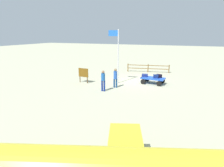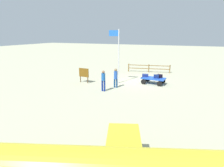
{
  "view_description": "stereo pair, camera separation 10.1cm",
  "coord_description": "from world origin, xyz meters",
  "px_view_note": "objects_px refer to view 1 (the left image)",
  "views": [
    {
      "loc": [
        -4.7,
        17.71,
        4.58
      ],
      "look_at": [
        0.09,
        6.0,
        1.23
      ],
      "focal_mm": 30.56,
      "sensor_mm": 36.0,
      "label": 1
    },
    {
      "loc": [
        -4.79,
        17.67,
        4.58
      ],
      "look_at": [
        0.09,
        6.0,
        1.23
      ],
      "focal_mm": 30.56,
      "sensor_mm": 36.0,
      "label": 2
    }
  ],
  "objects_px": {
    "suitcase_tan": "(156,76)",
    "worker_lead": "(115,77)",
    "signboard": "(83,74)",
    "flagpole": "(117,52)",
    "luggage_cart": "(153,79)",
    "suitcase_maroon": "(159,76)",
    "suitcase_grey": "(145,75)",
    "worker_trailing": "(103,79)"
  },
  "relations": [
    {
      "from": "suitcase_tan",
      "to": "worker_lead",
      "type": "xyz_separation_m",
      "value": [
        3.03,
        2.51,
        0.24
      ]
    },
    {
      "from": "signboard",
      "to": "worker_lead",
      "type": "bearing_deg",
      "value": 172.92
    },
    {
      "from": "worker_lead",
      "to": "flagpole",
      "type": "distance_m",
      "value": 2.57
    },
    {
      "from": "luggage_cart",
      "to": "flagpole",
      "type": "distance_m",
      "value": 4.17
    },
    {
      "from": "worker_lead",
      "to": "signboard",
      "type": "height_order",
      "value": "worker_lead"
    },
    {
      "from": "suitcase_maroon",
      "to": "signboard",
      "type": "xyz_separation_m",
      "value": [
        6.68,
        2.44,
        0.17
      ]
    },
    {
      "from": "worker_lead",
      "to": "flagpole",
      "type": "height_order",
      "value": "flagpole"
    },
    {
      "from": "suitcase_grey",
      "to": "suitcase_tan",
      "type": "xyz_separation_m",
      "value": [
        -1.06,
        0.16,
        0.03
      ]
    },
    {
      "from": "suitcase_tan",
      "to": "flagpole",
      "type": "distance_m",
      "value": 4.22
    },
    {
      "from": "suitcase_tan",
      "to": "worker_lead",
      "type": "distance_m",
      "value": 3.94
    },
    {
      "from": "suitcase_grey",
      "to": "worker_lead",
      "type": "relative_size",
      "value": 0.36
    },
    {
      "from": "suitcase_grey",
      "to": "flagpole",
      "type": "height_order",
      "value": "flagpole"
    },
    {
      "from": "suitcase_tan",
      "to": "signboard",
      "type": "bearing_deg",
      "value": 17.94
    },
    {
      "from": "flagpole",
      "to": "signboard",
      "type": "xyz_separation_m",
      "value": [
        2.96,
        1.16,
        -2.05
      ]
    },
    {
      "from": "worker_lead",
      "to": "suitcase_grey",
      "type": "bearing_deg",
      "value": -126.34
    },
    {
      "from": "signboard",
      "to": "suitcase_grey",
      "type": "bearing_deg",
      "value": -157.32
    },
    {
      "from": "suitcase_tan",
      "to": "flagpole",
      "type": "xyz_separation_m",
      "value": [
        3.48,
        0.93,
        2.21
      ]
    },
    {
      "from": "worker_lead",
      "to": "flagpole",
      "type": "bearing_deg",
      "value": -74.13
    },
    {
      "from": "worker_lead",
      "to": "signboard",
      "type": "relative_size",
      "value": 1.21
    },
    {
      "from": "worker_trailing",
      "to": "flagpole",
      "type": "xyz_separation_m",
      "value": [
        -0.07,
        -2.96,
        1.95
      ]
    },
    {
      "from": "flagpole",
      "to": "luggage_cart",
      "type": "bearing_deg",
      "value": -163.31
    },
    {
      "from": "luggage_cart",
      "to": "suitcase_grey",
      "type": "xyz_separation_m",
      "value": [
        0.79,
        -0.13,
        0.26
      ]
    },
    {
      "from": "suitcase_maroon",
      "to": "luggage_cart",
      "type": "bearing_deg",
      "value": 32.14
    },
    {
      "from": "worker_trailing",
      "to": "signboard",
      "type": "xyz_separation_m",
      "value": [
        2.89,
        -1.8,
        -0.1
      ]
    },
    {
      "from": "suitcase_grey",
      "to": "signboard",
      "type": "height_order",
      "value": "signboard"
    },
    {
      "from": "suitcase_grey",
      "to": "flagpole",
      "type": "distance_m",
      "value": 3.47
    },
    {
      "from": "luggage_cart",
      "to": "suitcase_maroon",
      "type": "distance_m",
      "value": 0.68
    },
    {
      "from": "suitcase_maroon",
      "to": "suitcase_tan",
      "type": "distance_m",
      "value": 0.43
    },
    {
      "from": "luggage_cart",
      "to": "worker_trailing",
      "type": "distance_m",
      "value": 5.13
    },
    {
      "from": "suitcase_grey",
      "to": "suitcase_tan",
      "type": "bearing_deg",
      "value": 171.37
    },
    {
      "from": "worker_lead",
      "to": "signboard",
      "type": "distance_m",
      "value": 3.44
    },
    {
      "from": "suitcase_maroon",
      "to": "worker_trailing",
      "type": "height_order",
      "value": "worker_trailing"
    },
    {
      "from": "suitcase_tan",
      "to": "worker_trailing",
      "type": "bearing_deg",
      "value": 47.58
    },
    {
      "from": "luggage_cart",
      "to": "suitcase_grey",
      "type": "bearing_deg",
      "value": -9.36
    },
    {
      "from": "signboard",
      "to": "suitcase_maroon",
      "type": "bearing_deg",
      "value": -159.91
    },
    {
      "from": "worker_trailing",
      "to": "flagpole",
      "type": "distance_m",
      "value": 3.54
    },
    {
      "from": "flagpole",
      "to": "suitcase_grey",
      "type": "bearing_deg",
      "value": -155.72
    },
    {
      "from": "worker_lead",
      "to": "worker_trailing",
      "type": "relative_size",
      "value": 0.98
    },
    {
      "from": "suitcase_maroon",
      "to": "worker_trailing",
      "type": "bearing_deg",
      "value": 48.21
    },
    {
      "from": "suitcase_maroon",
      "to": "suitcase_tan",
      "type": "relative_size",
      "value": 1.0
    },
    {
      "from": "luggage_cart",
      "to": "worker_lead",
      "type": "bearing_deg",
      "value": 42.72
    },
    {
      "from": "suitcase_grey",
      "to": "signboard",
      "type": "xyz_separation_m",
      "value": [
        5.37,
        2.24,
        0.19
      ]
    }
  ]
}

